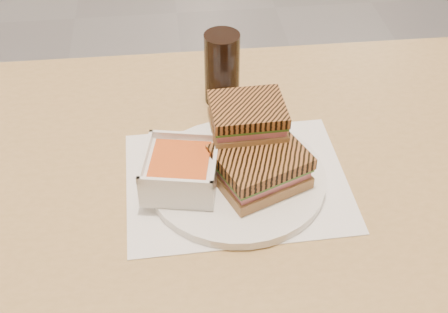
{
  "coord_description": "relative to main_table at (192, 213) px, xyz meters",
  "views": [
    {
      "loc": [
        -0.06,
        -2.63,
        1.39
      ],
      "look_at": [
        0.01,
        -2.0,
        0.82
      ],
      "focal_mm": 46.32,
      "sensor_mm": 36.0,
      "label": 1
    }
  ],
  "objects": [
    {
      "name": "plate",
      "position": [
        0.07,
        -0.05,
        0.12
      ],
      "size": [
        0.28,
        0.28,
        0.01
      ],
      "color": "white",
      "rests_on": "tray_liner"
    },
    {
      "name": "panini_lower",
      "position": [
        0.1,
        -0.06,
        0.16
      ],
      "size": [
        0.16,
        0.15,
        0.06
      ],
      "color": "#AC7E4C",
      "rests_on": "plate"
    },
    {
      "name": "tray_liner",
      "position": [
        0.07,
        -0.05,
        0.11
      ],
      "size": [
        0.35,
        0.28,
        0.0
      ],
      "color": "white",
      "rests_on": "main_table"
    },
    {
      "name": "panini_upper",
      "position": [
        0.09,
        -0.0,
        0.21
      ],
      "size": [
        0.12,
        0.1,
        0.05
      ],
      "color": "#AC7E4C",
      "rests_on": "panini_lower"
    },
    {
      "name": "cola_glass",
      "position": [
        0.07,
        0.18,
        0.18
      ],
      "size": [
        0.06,
        0.06,
        0.14
      ],
      "color": "black",
      "rests_on": "main_table"
    },
    {
      "name": "main_table",
      "position": [
        0.0,
        0.0,
        0.0
      ],
      "size": [
        1.21,
        0.71,
        0.75
      ],
      "color": "tan",
      "rests_on": "ground"
    },
    {
      "name": "soup_bowl",
      "position": [
        -0.02,
        -0.06,
        0.16
      ],
      "size": [
        0.13,
        0.13,
        0.06
      ],
      "color": "white",
      "rests_on": "plate"
    }
  ]
}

